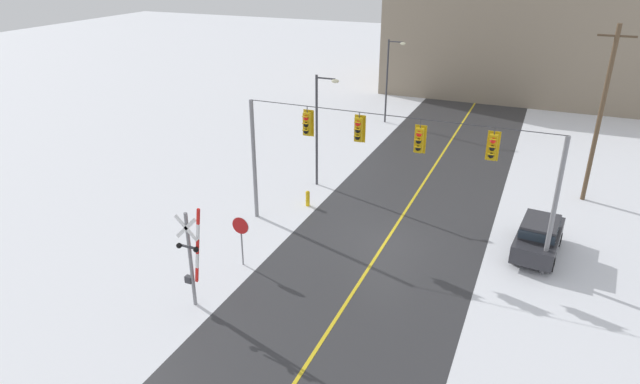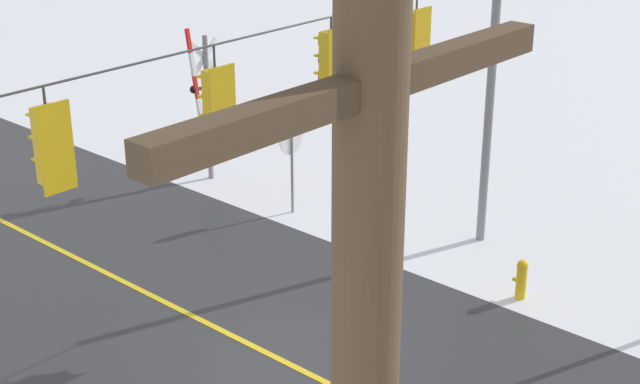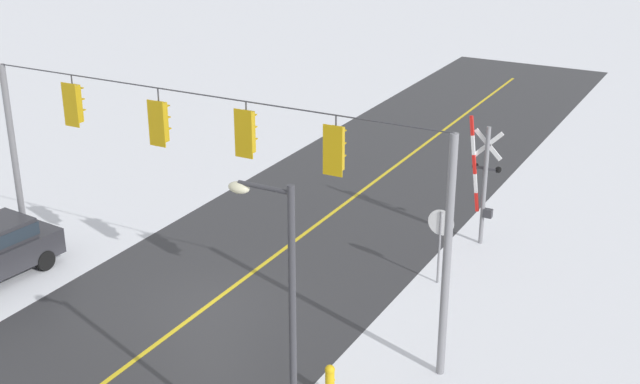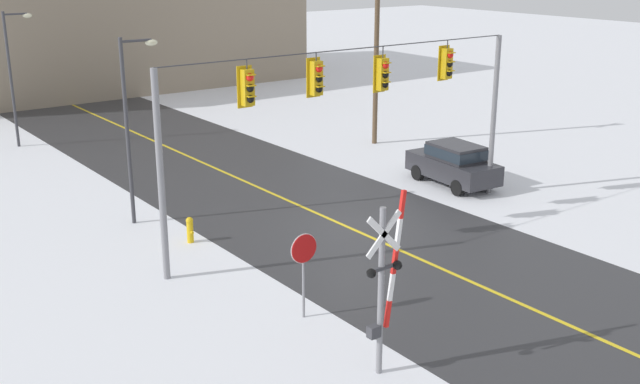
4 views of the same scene
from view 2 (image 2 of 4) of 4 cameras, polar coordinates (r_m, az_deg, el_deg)
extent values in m
plane|color=white|center=(18.11, -2.63, -9.92)|extent=(160.00, 160.00, 0.00)
cylinder|color=gray|center=(21.89, 10.08, 4.57)|extent=(0.20, 0.20, 6.20)
cylinder|color=#38383D|center=(15.70, -3.03, 9.58)|extent=(14.00, 0.04, 0.04)
cylinder|color=#38383D|center=(18.77, 5.82, 11.16)|extent=(0.04, 0.04, 0.30)
cube|color=#C6990F|center=(18.92, 5.74, 9.12)|extent=(0.34, 0.28, 1.08)
cube|color=#C6990F|center=(18.83, 6.14, 9.04)|extent=(0.52, 0.03, 1.26)
sphere|color=red|center=(18.93, 5.40, 10.13)|extent=(0.24, 0.24, 0.24)
cube|color=#C6990F|center=(18.96, 5.24, 10.41)|extent=(0.26, 0.16, 0.03)
sphere|color=black|center=(19.00, 5.37, 9.19)|extent=(0.24, 0.24, 0.24)
cube|color=#C6990F|center=(19.02, 5.21, 9.47)|extent=(0.26, 0.16, 0.03)
sphere|color=black|center=(19.08, 5.34, 8.26)|extent=(0.24, 0.24, 0.24)
cube|color=#C6990F|center=(19.10, 5.17, 8.54)|extent=(0.26, 0.16, 0.03)
cylinder|color=#38383D|center=(16.82, 0.67, 10.03)|extent=(0.04, 0.04, 0.26)
cube|color=#C6990F|center=(16.98, 0.66, 7.82)|extent=(0.34, 0.28, 1.08)
cube|color=#C6990F|center=(16.88, 1.07, 7.73)|extent=(0.52, 0.03, 1.26)
sphere|color=red|center=(17.00, 0.27, 8.95)|extent=(0.24, 0.24, 0.24)
cube|color=#C6990F|center=(17.02, 0.10, 9.26)|extent=(0.26, 0.16, 0.03)
sphere|color=black|center=(17.07, 0.27, 7.90)|extent=(0.24, 0.24, 0.24)
cube|color=#C6990F|center=(17.10, 0.09, 8.21)|extent=(0.26, 0.16, 0.03)
sphere|color=black|center=(17.16, 0.27, 6.87)|extent=(0.24, 0.24, 0.24)
cube|color=#C6990F|center=(17.18, 0.09, 7.18)|extent=(0.26, 0.16, 0.03)
cylinder|color=#38383D|center=(14.91, -6.36, 8.01)|extent=(0.04, 0.04, 0.39)
cube|color=#C6990F|center=(15.11, -6.24, 5.31)|extent=(0.34, 0.28, 1.08)
cube|color=#C6990F|center=(15.00, -5.82, 5.19)|extent=(0.52, 0.03, 1.26)
sphere|color=red|center=(15.13, -6.68, 6.57)|extent=(0.24, 0.24, 0.24)
cube|color=#C6990F|center=(15.16, -6.87, 6.92)|extent=(0.26, 0.16, 0.03)
sphere|color=black|center=(15.22, -6.62, 5.41)|extent=(0.24, 0.24, 0.24)
cube|color=#C6990F|center=(15.25, -6.81, 5.76)|extent=(0.26, 0.16, 0.03)
sphere|color=black|center=(15.32, -6.57, 4.27)|extent=(0.24, 0.24, 0.24)
cube|color=#C6990F|center=(15.34, -6.76, 4.62)|extent=(0.26, 0.16, 0.03)
cylinder|color=#38383D|center=(13.13, -16.19, 5.51)|extent=(0.04, 0.04, 0.29)
cube|color=#C6990F|center=(13.34, -15.88, 2.69)|extent=(0.34, 0.28, 1.08)
cube|color=#C6990F|center=(13.21, -15.50, 2.54)|extent=(0.52, 0.03, 1.26)
sphere|color=red|center=(13.36, -16.38, 4.12)|extent=(0.24, 0.24, 0.24)
cube|color=#C6990F|center=(13.39, -16.58, 4.52)|extent=(0.26, 0.16, 0.03)
sphere|color=black|center=(13.46, -16.23, 2.83)|extent=(0.24, 0.24, 0.24)
cube|color=#C6990F|center=(13.49, -16.44, 3.23)|extent=(0.26, 0.16, 0.03)
sphere|color=black|center=(13.57, -16.09, 1.56)|extent=(0.24, 0.24, 0.24)
cube|color=#C6990F|center=(13.59, -16.29, 1.96)|extent=(0.26, 0.16, 0.03)
cylinder|color=gray|center=(23.74, -1.68, 1.34)|extent=(0.07, 0.07, 2.30)
cylinder|color=#B71414|center=(23.49, -1.78, 3.19)|extent=(0.76, 0.03, 0.76)
cylinder|color=white|center=(23.48, -1.74, 3.18)|extent=(0.80, 0.02, 0.80)
cylinder|color=gray|center=(25.85, -6.72, 4.98)|extent=(0.14, 0.14, 4.00)
cube|color=white|center=(25.51, -6.94, 8.00)|extent=(0.98, 0.04, 0.98)
cube|color=white|center=(25.51, -6.94, 8.00)|extent=(0.98, 0.04, 0.98)
cube|color=#38383D|center=(25.71, -6.84, 6.27)|extent=(0.80, 0.06, 0.08)
sphere|color=black|center=(26.00, -6.31, 6.47)|extent=(0.22, 0.22, 0.22)
sphere|color=black|center=(25.52, -7.57, 6.11)|extent=(0.22, 0.22, 0.22)
cube|color=red|center=(25.89, -7.03, 3.63)|extent=(0.18, 0.08, 0.65)
cube|color=white|center=(25.65, -7.23, 4.93)|extent=(0.18, 0.08, 0.65)
cube|color=red|center=(25.41, -7.44, 6.25)|extent=(0.18, 0.08, 0.65)
cube|color=white|center=(25.19, -7.66, 7.60)|extent=(0.18, 0.08, 0.65)
cube|color=red|center=(24.99, -7.88, 8.97)|extent=(0.18, 0.08, 0.65)
cube|color=#38383D|center=(26.25, -6.34, 3.19)|extent=(0.28, 0.20, 0.28)
cylinder|color=gold|center=(20.38, 11.95, -5.36)|extent=(0.22, 0.22, 0.70)
sphere|color=gold|center=(20.20, 12.05, -4.33)|extent=(0.24, 0.24, 0.24)
cylinder|color=gold|center=(20.42, 11.62, -5.16)|extent=(0.09, 0.10, 0.09)
cube|color=#4C3A28|center=(2.94, 3.07, 6.36)|extent=(1.80, 0.10, 0.10)
camera|label=1|loc=(33.52, -43.91, 22.10)|focal=30.75mm
camera|label=3|loc=(24.77, 60.43, 17.02)|focal=47.85mm
camera|label=4|loc=(40.33, -7.53, 21.65)|focal=43.19mm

